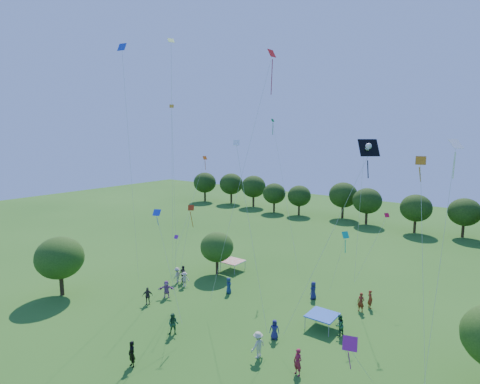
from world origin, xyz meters
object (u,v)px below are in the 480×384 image
Objects in this scene: man_in_black at (132,354)px; near_tree_west at (60,258)px; pirate_kite at (367,151)px; tent_blue at (322,315)px; red_high_kite at (263,94)px; near_tree_north at (217,247)px; tent_red_stripe at (233,261)px.

near_tree_west is at bearing -179.26° from man_in_black.
pirate_kite is (11.48, 10.23, 13.33)m from man_in_black.
man_in_black is (-7.92, -12.31, -0.15)m from tent_blue.
tent_blue is at bearing -12.44° from red_high_kite.
red_high_kite reaches higher than pirate_kite.
man_in_black is 0.08× the size of red_high_kite.
tent_blue is 1.25× the size of man_in_black.
near_tree_north is 21.81m from pirate_kite.
near_tree_west is at bearing -157.63° from tent_blue.
red_high_kite is (1.05, 13.83, 17.87)m from man_in_black.
red_high_kite is at bearing 98.01° from man_in_black.
pirate_kite is at bearing -30.39° from tent_blue.
near_tree_north is 2.93m from tent_red_stripe.
pirate_kite is (17.15, -7.91, 13.18)m from tent_red_stripe.
near_tree_west is 15.25m from man_in_black.
near_tree_north is 14.89m from tent_blue.
near_tree_north is at bearing 123.71° from man_in_black.
near_tree_north is at bearing -108.07° from tent_red_stripe.
red_high_kite reaches higher than near_tree_west.
red_high_kite is at bearing -32.69° from tent_red_stripe.
pirate_kite reaches higher than tent_red_stripe.
near_tree_west is at bearing -122.46° from near_tree_north.
pirate_kite is (3.56, -2.09, 13.18)m from tent_blue.
man_in_black is 0.13× the size of pirate_kite.
pirate_kite is 0.64× the size of red_high_kite.
man_in_black is (14.67, -3.01, -2.83)m from near_tree_west.
man_in_black is at bearing -11.61° from near_tree_west.
near_tree_west is 0.27× the size of red_high_kite.
pirate_kite is at bearing -18.41° from near_tree_north.
tent_blue is at bearing -15.08° from near_tree_north.
tent_blue is 13.81m from pirate_kite.
near_tree_west is 17.81m from tent_red_stripe.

